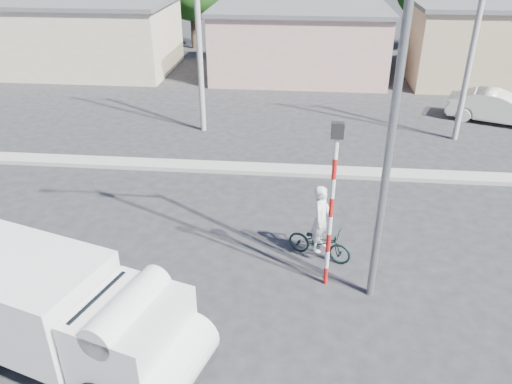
# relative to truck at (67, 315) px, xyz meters

# --- Properties ---
(ground_plane) EXTENTS (120.00, 120.00, 0.00)m
(ground_plane) POSITION_rel_truck_xyz_m (2.04, 1.68, -1.30)
(ground_plane) COLOR #242427
(ground_plane) RESTS_ON ground
(median) EXTENTS (40.00, 0.80, 0.16)m
(median) POSITION_rel_truck_xyz_m (2.04, 9.68, -1.22)
(median) COLOR #99968E
(median) RESTS_ON ground
(truck) EXTENTS (6.01, 3.63, 2.34)m
(truck) POSITION_rel_truck_xyz_m (0.00, 0.00, 0.00)
(truck) COLOR black
(truck) RESTS_ON ground
(bicycle) EXTENTS (1.92, 1.29, 0.95)m
(bicycle) POSITION_rel_truck_xyz_m (5.08, 4.32, -0.82)
(bicycle) COLOR black
(bicycle) RESTS_ON ground
(cyclist) EXTENTS (0.69, 0.81, 1.90)m
(cyclist) POSITION_rel_truck_xyz_m (5.08, 4.32, -0.35)
(cyclist) COLOR white
(cyclist) RESTS_ON ground
(car_cream) EXTENTS (4.60, 2.98, 1.43)m
(car_cream) POSITION_rel_truck_xyz_m (13.42, 16.09, -0.58)
(car_cream) COLOR white
(car_cream) RESTS_ON ground
(traffic_pole) EXTENTS (0.28, 0.18, 4.36)m
(traffic_pole) POSITION_rel_truck_xyz_m (5.24, 3.18, 1.30)
(traffic_pole) COLOR red
(traffic_pole) RESTS_ON ground
(streetlight) EXTENTS (2.34, 0.22, 9.00)m
(streetlight) POSITION_rel_truck_xyz_m (6.18, 2.88, 3.66)
(streetlight) COLOR slate
(streetlight) RESTS_ON ground
(building_row) EXTENTS (37.80, 7.30, 4.44)m
(building_row) POSITION_rel_truck_xyz_m (3.14, 23.68, 0.84)
(building_row) COLOR beige
(building_row) RESTS_ON ground
(utility_poles) EXTENTS (35.40, 0.24, 8.00)m
(utility_poles) POSITION_rel_truck_xyz_m (5.29, 13.68, 2.77)
(utility_poles) COLOR #99968E
(utility_poles) RESTS_ON ground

